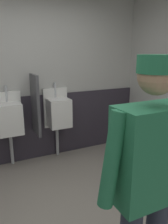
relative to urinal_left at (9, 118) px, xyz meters
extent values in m
cube|color=#B2B2AD|center=(0.22, 0.22, 0.65)|extent=(4.68, 0.12, 2.84)
cube|color=#2D2833|center=(0.22, 0.14, -0.25)|extent=(4.08, 0.03, 1.05)
cube|color=white|center=(0.00, 0.13, 0.05)|extent=(0.40, 0.05, 0.65)
cube|color=white|center=(0.00, -0.04, 0.00)|extent=(0.34, 0.30, 0.45)
cylinder|color=#B7BABF|center=(0.00, 0.12, 0.34)|extent=(0.04, 0.04, 0.24)
cylinder|color=#B7BABF|center=(0.00, 0.09, -0.50)|extent=(0.05, 0.05, 0.55)
cube|color=white|center=(0.75, 0.13, 0.05)|extent=(0.40, 0.05, 0.65)
cube|color=white|center=(0.75, -0.04, 0.00)|extent=(0.34, 0.30, 0.45)
cylinder|color=#B7BABF|center=(0.75, 0.12, 0.34)|extent=(0.04, 0.04, 0.24)
cylinder|color=#B7BABF|center=(0.75, 0.09, -0.50)|extent=(0.05, 0.05, 0.55)
cube|color=#4C4C51|center=(0.38, -0.07, 0.17)|extent=(0.04, 0.40, 0.90)
cube|color=#26724C|center=(0.52, -2.34, 0.34)|extent=(0.46, 0.24, 0.60)
cylinder|color=#26724C|center=(0.24, -2.34, 0.36)|extent=(0.17, 0.09, 0.56)
sphere|color=tan|center=(0.52, -2.34, 0.81)|extent=(0.22, 0.22, 0.22)
cylinder|color=#26724C|center=(0.52, -2.34, 0.87)|extent=(0.23, 0.23, 0.10)
camera|label=1|loc=(-0.37, -3.25, 0.93)|focal=35.45mm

